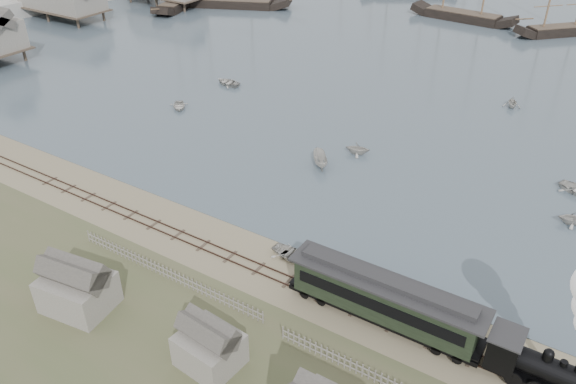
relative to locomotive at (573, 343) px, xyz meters
The scene contains 16 objects.
ground 23.00m from the locomotive, behind, with size 600.00×600.00×0.00m, color tan.
rail_track 22.91m from the locomotive, behind, with size 120.00×1.80×0.16m.
picket_fence_west 29.74m from the locomotive, behind, with size 19.00×0.10×1.20m, color slate, non-canonical shape.
picket_fence_east 12.26m from the locomotive, 151.08° to the right, with size 15.00×0.10×1.20m, color slate, non-canonical shape.
shed_left 34.57m from the locomotive, 161.28° to the right, with size 5.00×4.00×4.10m, color slate, non-canonical shape.
shed_mid 23.23m from the locomotive, 153.95° to the right, with size 4.00×3.50×3.60m, color slate, non-canonical shape.
western_wharf 107.04m from the locomotive, 156.90° to the left, with size 36.00×56.00×8.00m, color slate, non-canonical shape.
locomotive is the anchor object (origin of this frame).
passenger_coach 12.43m from the locomotive, behind, with size 14.86×2.87×3.61m.
beached_dinghy 22.59m from the locomotive, behind, with size 3.53×2.52×0.73m, color #BAB8B1.
rowboat_0 56.34m from the locomotive, 157.13° to the left, with size 3.37×2.41×0.70m, color #BAB8B1.
rowboat_1 34.56m from the locomotive, 138.19° to the left, with size 2.78×2.40×1.46m, color #BAB8B1.
rowboat_2 33.51m from the locomotive, 146.88° to the left, with size 3.67×1.38×1.42m, color #BAB8B1.
rowboat_4 21.55m from the locomotive, 96.45° to the left, with size 2.67×2.30×1.40m, color #BAB8B1.
rowboat_6 60.98m from the locomotive, 147.91° to the left, with size 4.05×2.89×0.84m, color #BAB8B1.
rowboat_7 48.54m from the locomotive, 106.82° to the left, with size 2.73×2.36×1.44m, color #BAB8B1.
Camera 1 is at (20.72, -31.61, 30.34)m, focal length 35.00 mm.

